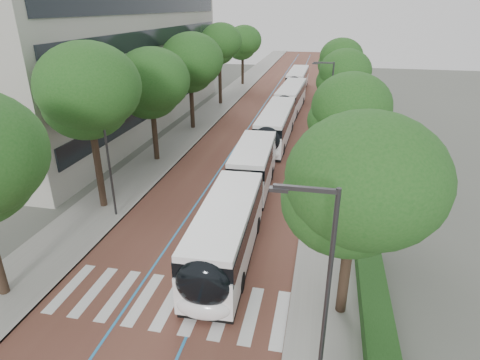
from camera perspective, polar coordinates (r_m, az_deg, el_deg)
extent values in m
plane|color=#51544C|center=(18.53, -11.72, -18.61)|extent=(160.00, 160.00, 0.00)
cube|color=brown|center=(54.15, 5.04, 10.37)|extent=(11.00, 140.00, 0.02)
cube|color=gray|center=(55.51, -2.79, 10.81)|extent=(4.00, 140.00, 0.12)
cube|color=gray|center=(53.80, 13.11, 9.82)|extent=(4.00, 140.00, 0.12)
cube|color=gray|center=(55.07, -0.85, 10.73)|extent=(0.20, 140.00, 0.14)
cube|color=gray|center=(53.78, 11.06, 9.99)|extent=(0.20, 140.00, 0.14)
cube|color=silver|center=(21.25, -23.00, -13.90)|extent=(0.55, 3.60, 0.01)
cube|color=silver|center=(20.62, -20.03, -14.62)|extent=(0.55, 3.60, 0.01)
cube|color=silver|center=(20.06, -16.86, -15.35)|extent=(0.55, 3.60, 0.01)
cube|color=silver|center=(19.56, -13.50, -16.06)|extent=(0.55, 3.60, 0.01)
cube|color=silver|center=(19.13, -9.95, -16.76)|extent=(0.55, 3.60, 0.01)
cube|color=silver|center=(18.77, -6.23, -17.42)|extent=(0.55, 3.60, 0.01)
cube|color=silver|center=(18.49, -2.34, -18.02)|extent=(0.55, 3.60, 0.01)
cube|color=silver|center=(18.29, 1.67, -18.57)|extent=(0.55, 3.60, 0.01)
cube|color=silver|center=(18.18, 5.77, -19.03)|extent=(0.55, 3.60, 0.01)
cube|color=#2781C5|center=(54.36, 3.34, 10.48)|extent=(0.12, 126.00, 0.01)
cube|color=#2781C5|center=(53.99, 6.75, 10.27)|extent=(0.12, 126.00, 0.01)
cube|color=#A2A096|center=(48.18, -21.34, 15.73)|extent=(18.00, 40.00, 14.00)
cube|color=black|center=(44.67, -10.54, 11.17)|extent=(0.12, 38.00, 1.60)
cube|color=black|center=(44.11, -10.86, 15.23)|extent=(0.12, 38.00, 1.60)
cube|color=black|center=(43.79, -11.19, 19.36)|extent=(0.12, 38.00, 1.60)
cube|color=black|center=(43.69, -11.53, 23.28)|extent=(0.12, 38.00, 1.60)
cube|color=#1A3E15|center=(17.31, 19.27, -20.94)|extent=(1.20, 14.00, 0.80)
cylinder|color=#303032|center=(12.45, 12.04, -18.12)|extent=(0.14, 0.14, 8.00)
cube|color=#303032|center=(10.30, 9.42, -1.28)|extent=(1.70, 0.12, 0.12)
cube|color=#303032|center=(10.38, 5.53, -1.36)|extent=(0.50, 0.20, 0.10)
cylinder|color=#303032|center=(35.33, 12.64, 9.63)|extent=(0.14, 0.14, 8.00)
cube|color=#303032|center=(34.64, 11.86, 16.00)|extent=(1.70, 0.12, 0.12)
cube|color=#303032|center=(34.66, 10.65, 15.97)|extent=(0.50, 0.20, 0.10)
cylinder|color=#303032|center=(25.19, -18.28, 3.40)|extent=(0.14, 0.14, 8.00)
cylinder|color=black|center=(27.19, -19.45, 1.32)|extent=(0.44, 0.44, 5.24)
ellipsoid|color=#1D4F19|center=(25.88, -20.87, 11.12)|extent=(6.06, 6.06, 5.15)
cylinder|color=black|center=(34.82, -12.00, 6.26)|extent=(0.44, 0.44, 4.47)
ellipsoid|color=#1D4F19|center=(33.87, -12.58, 12.82)|extent=(5.96, 5.96, 5.07)
cylinder|color=black|center=(43.79, -6.84, 10.29)|extent=(0.44, 0.44, 4.71)
ellipsoid|color=#1D4F19|center=(43.02, -7.12, 15.85)|extent=(6.41, 6.41, 5.45)
cylinder|color=black|center=(54.99, -2.85, 13.47)|extent=(0.44, 0.44, 5.36)
ellipsoid|color=#1D4F19|center=(54.35, -2.96, 18.53)|extent=(5.31, 5.31, 4.51)
cylinder|color=black|center=(69.48, 0.37, 15.30)|extent=(0.44, 0.44, 4.62)
ellipsoid|color=#1D4F19|center=(69.00, 0.38, 18.76)|extent=(5.63, 5.63, 4.78)
cylinder|color=black|center=(17.70, 14.69, -12.63)|extent=(0.44, 0.44, 4.14)
ellipsoid|color=#1D4F19|center=(15.82, 16.07, -1.53)|extent=(5.99, 5.99, 5.09)
cylinder|color=black|center=(28.32, 14.01, 1.66)|extent=(0.44, 0.44, 4.13)
ellipsoid|color=#1D4F19|center=(27.19, 14.79, 9.01)|extent=(5.07, 5.07, 4.31)
cylinder|color=black|center=(41.66, 13.69, 8.77)|extent=(0.44, 0.44, 4.25)
ellipsoid|color=#1D4F19|center=(40.89, 14.21, 14.00)|extent=(4.92, 4.92, 4.18)
cylinder|color=black|center=(57.33, 13.48, 12.56)|extent=(0.44, 0.44, 3.94)
ellipsoid|color=#1D4F19|center=(56.79, 13.83, 16.10)|extent=(5.61, 5.61, 4.77)
cylinder|color=black|center=(24.97, 0.47, -1.35)|extent=(2.33, 0.97, 2.30)
cube|color=white|center=(20.78, -1.94, -8.52)|extent=(2.79, 9.43, 1.82)
cube|color=black|center=(20.19, -1.99, -5.78)|extent=(2.82, 9.25, 0.97)
cube|color=white|center=(19.89, -2.01, -4.17)|extent=(2.73, 9.24, 0.31)
cube|color=black|center=(21.37, -1.90, -10.99)|extent=(2.73, 9.06, 0.35)
cube|color=white|center=(29.09, 1.90, 1.26)|extent=(2.74, 7.81, 1.82)
cube|color=black|center=(28.67, 1.93, 3.37)|extent=(2.77, 7.66, 0.97)
cube|color=white|center=(28.46, 1.94, 4.58)|extent=(2.68, 7.66, 0.31)
cube|color=black|center=(29.51, 1.87, -0.69)|extent=(2.68, 7.50, 0.35)
ellipsoid|color=black|center=(16.75, -5.28, -14.46)|extent=(2.38, 1.17, 2.28)
ellipsoid|color=white|center=(17.44, -5.18, -17.51)|extent=(2.38, 1.07, 1.14)
cylinder|color=black|center=(19.64, -6.65, -13.53)|extent=(0.33, 1.01, 1.00)
cylinder|color=black|center=(19.20, 0.05, -14.34)|extent=(0.33, 1.01, 1.00)
cylinder|color=black|center=(31.06, 0.26, 1.25)|extent=(0.33, 1.01, 1.00)
cylinder|color=black|center=(30.79, 4.41, 0.97)|extent=(0.33, 1.01, 1.00)
cylinder|color=black|center=(23.96, -3.05, -5.95)|extent=(0.33, 1.01, 1.00)
cylinder|color=black|center=(23.60, 2.34, -6.43)|extent=(0.33, 1.01, 1.00)
cube|color=white|center=(39.45, 5.14, 7.23)|extent=(2.61, 12.02, 1.82)
cube|color=black|center=(39.15, 5.20, 8.83)|extent=(2.65, 11.78, 0.97)
cube|color=white|center=(38.99, 5.23, 9.75)|extent=(2.56, 11.78, 0.31)
cube|color=black|center=(39.77, 5.08, 5.73)|extent=(2.55, 11.54, 0.35)
ellipsoid|color=black|center=(33.69, 3.84, 5.73)|extent=(2.36, 1.12, 2.28)
ellipsoid|color=white|center=(34.01, 3.78, 3.87)|extent=(2.36, 1.02, 1.14)
cylinder|color=black|center=(36.44, 2.57, 4.66)|extent=(0.31, 1.00, 1.00)
cylinder|color=black|center=(36.15, 6.11, 4.39)|extent=(0.31, 1.00, 1.00)
cylinder|color=black|center=(43.43, 4.29, 7.74)|extent=(0.31, 1.00, 1.00)
cylinder|color=black|center=(43.18, 7.28, 7.53)|extent=(0.31, 1.00, 1.00)
cube|color=white|center=(51.90, 7.23, 11.11)|extent=(2.98, 12.09, 1.82)
cube|color=black|center=(51.67, 7.30, 12.34)|extent=(3.01, 11.85, 0.97)
cube|color=white|center=(51.55, 7.34, 13.04)|extent=(2.92, 11.85, 0.31)
cube|color=black|center=(52.14, 7.17, 9.94)|extent=(2.91, 11.61, 0.35)
ellipsoid|color=black|center=(46.07, 6.31, 10.52)|extent=(2.39, 1.19, 2.28)
ellipsoid|color=white|center=(46.29, 6.24, 9.13)|extent=(2.39, 1.09, 1.14)
cylinder|color=black|center=(48.75, 5.29, 9.47)|extent=(0.34, 1.01, 1.00)
cylinder|color=black|center=(48.46, 7.96, 9.26)|extent=(0.34, 1.01, 1.00)
cylinder|color=black|center=(55.88, 6.55, 11.23)|extent=(0.34, 1.01, 1.00)
cylinder|color=black|center=(55.64, 8.89, 11.05)|extent=(0.34, 1.01, 1.00)
cube|color=white|center=(64.89, 8.18, 13.55)|extent=(2.69, 12.04, 1.82)
cube|color=black|center=(64.70, 8.24, 14.54)|extent=(2.72, 11.80, 0.97)
cube|color=white|center=(64.61, 8.27, 15.10)|extent=(2.63, 11.80, 0.31)
cube|color=black|center=(65.08, 8.12, 12.61)|extent=(2.63, 11.56, 0.35)
ellipsoid|color=black|center=(59.02, 7.68, 13.32)|extent=(2.37, 1.14, 2.28)
ellipsoid|color=white|center=(59.18, 7.61, 12.23)|extent=(2.37, 1.04, 1.14)
cylinder|color=black|center=(61.61, 6.75, 12.37)|extent=(0.32, 1.00, 1.00)
cylinder|color=black|center=(61.41, 8.89, 12.22)|extent=(0.32, 1.00, 1.00)
cylinder|color=black|center=(68.85, 7.48, 13.51)|extent=(0.32, 1.00, 1.00)
cylinder|color=black|center=(68.67, 9.40, 13.37)|extent=(0.32, 1.00, 1.00)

